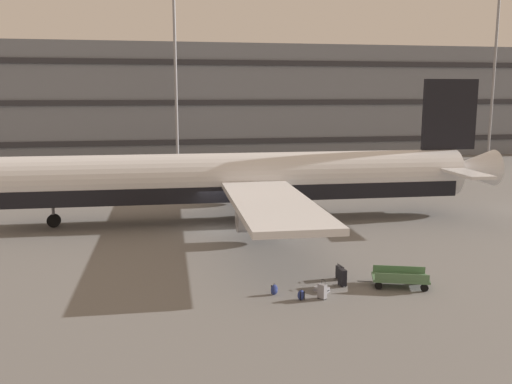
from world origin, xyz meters
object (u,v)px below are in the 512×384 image
object	(u,v)px
suitcase_silver	(322,291)
suitcase_navy	(322,289)
backpack_upright	(274,290)
baggage_cart	(400,278)
backpack_teal	(301,295)
suitcase_black	(342,277)
airliner	(242,179)
suitcase_scuffed	(340,272)

from	to	relation	value
suitcase_silver	suitcase_navy	world-z (taller)	suitcase_silver
backpack_upright	baggage_cart	xyz separation A→B (m)	(6.09, -0.04, 0.19)
baggage_cart	backpack_upright	bearing A→B (deg)	179.61
backpack_upright	backpack_teal	size ratio (longest dim) A/B	1.02
suitcase_black	backpack_teal	distance (m)	2.80
suitcase_navy	suitcase_black	bearing A→B (deg)	24.98
suitcase_black	suitcase_navy	xyz separation A→B (m)	(-1.18, -0.55, -0.32)
backpack_upright	airliner	bearing A→B (deg)	86.15
suitcase_black	suitcase_scuffed	world-z (taller)	suitcase_black
suitcase_scuffed	backpack_upright	distance (m)	3.93
suitcase_navy	backpack_teal	size ratio (longest dim) A/B	1.42
airliner	backpack_teal	xyz separation A→B (m)	(-0.00, -15.98, -2.77)
suitcase_silver	baggage_cart	bearing A→B (deg)	11.95
suitcase_scuffed	backpack_upright	xyz separation A→B (m)	(-3.63, -1.50, -0.12)
baggage_cart	suitcase_scuffed	bearing A→B (deg)	147.91
suitcase_scuffed	baggage_cart	world-z (taller)	baggage_cart
baggage_cart	suitcase_black	bearing A→B (deg)	167.71
suitcase_black	suitcase_silver	bearing A→B (deg)	-135.08
suitcase_silver	suitcase_navy	size ratio (longest dim) A/B	1.21
suitcase_silver	suitcase_navy	distance (m)	0.97
suitcase_navy	baggage_cart	world-z (taller)	baggage_cart
suitcase_black	suitcase_navy	size ratio (longest dim) A/B	1.32
suitcase_scuffed	suitcase_navy	bearing A→B (deg)	-132.47
suitcase_silver	suitcase_navy	bearing A→B (deg)	73.30
suitcase_silver	backpack_upright	xyz separation A→B (m)	(-1.98, 0.91, -0.13)
airliner	suitcase_scuffed	distance (m)	14.12
suitcase_black	baggage_cart	xyz separation A→B (m)	(2.66, -0.58, -0.01)
backpack_teal	baggage_cart	xyz separation A→B (m)	(5.07, 0.82, 0.20)
airliner	suitcase_black	distance (m)	15.00
suitcase_navy	backpack_upright	size ratio (longest dim) A/B	1.38
suitcase_black	baggage_cart	size ratio (longest dim) A/B	0.29
backpack_upright	baggage_cart	world-z (taller)	baggage_cart
suitcase_navy	baggage_cart	bearing A→B (deg)	-0.41
backpack_teal	baggage_cart	distance (m)	5.14
airliner	suitcase_scuffed	xyz separation A→B (m)	(2.62, -13.62, -2.64)
suitcase_silver	baggage_cart	distance (m)	4.21
backpack_teal	baggage_cart	size ratio (longest dim) A/B	0.16
suitcase_silver	backpack_upright	bearing A→B (deg)	155.24
backpack_upright	suitcase_silver	bearing A→B (deg)	-24.76
suitcase_black	backpack_teal	world-z (taller)	suitcase_black
airliner	backpack_upright	size ratio (longest dim) A/B	72.84
suitcase_scuffed	backpack_teal	bearing A→B (deg)	-137.97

